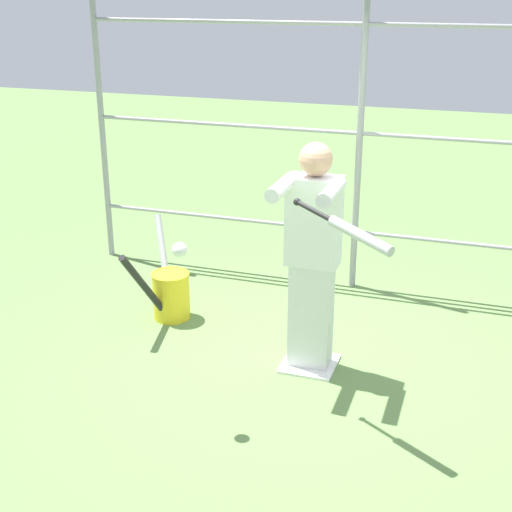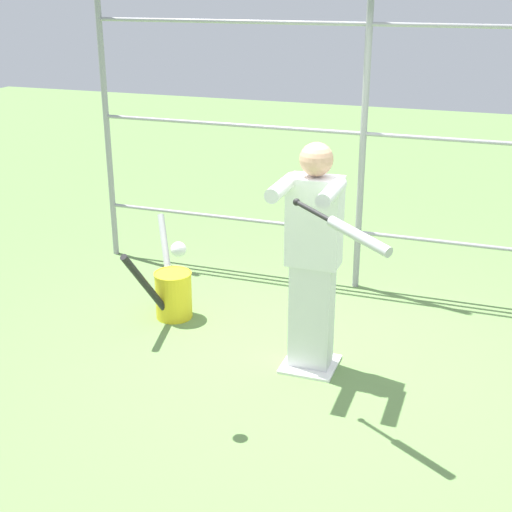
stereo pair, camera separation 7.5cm
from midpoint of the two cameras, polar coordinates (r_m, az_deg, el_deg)
The scene contains 7 objects.
ground_plane at distance 5.47m, azimuth 4.74°, elevation -8.70°, with size 24.00×24.00×0.00m, color #608447.
home_plate at distance 5.46m, azimuth 4.74°, elevation -8.61°, with size 0.40×0.40×0.02m.
fence_backstop at distance 6.43m, azimuth 8.93°, elevation 9.64°, with size 5.24×0.06×2.92m.
batter at distance 5.06m, azimuth 5.00°, elevation 0.30°, with size 0.44×0.57×1.70m.
baseball_bat_swinging at distance 4.20m, azimuth 8.06°, elevation 1.95°, with size 0.70×0.46×0.17m.
softball_in_flight at distance 4.35m, azimuth -5.73°, elevation 0.52°, with size 0.10×0.10×0.10m.
bat_bucket at distance 6.13m, azimuth -6.43°, elevation -2.87°, with size 0.52×1.05×0.78m.
Camera 2 is at (-1.21, 4.59, 2.71)m, focal length 50.00 mm.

